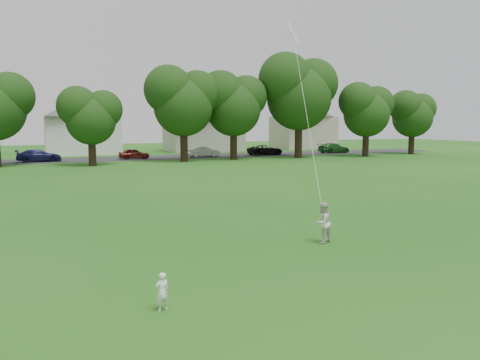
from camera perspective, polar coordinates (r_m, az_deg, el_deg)
name	(u,v)px	position (r m, az deg, el deg)	size (l,w,h in m)	color
ground	(281,283)	(11.63, 5.05, -12.39)	(160.00, 160.00, 0.00)	#155212
street	(92,159)	(52.03, -17.65, 2.40)	(90.00, 7.00, 0.01)	#2D2D30
toddler	(162,292)	(9.98, -9.47, -13.29)	(0.30, 0.20, 0.82)	white
older_boy	(323,223)	(15.30, 10.05, -5.15)	(0.65, 0.50, 1.33)	silver
kite	(306,112)	(17.47, 8.05, 8.26)	(1.28, 2.95, 8.39)	white
tree_row	(128,95)	(46.32, -13.55, 9.99)	(78.72, 8.37, 11.77)	black
parked_cars	(96,154)	(51.03, -17.20, 3.04)	(63.56, 2.28, 1.29)	black
house_row	(75,116)	(61.79, -19.49, 7.40)	(76.80, 14.24, 9.69)	beige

